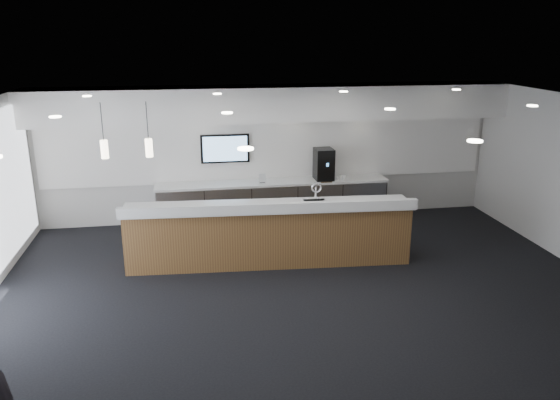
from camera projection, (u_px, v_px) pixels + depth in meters
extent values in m
plane|color=black|center=(307.00, 297.00, 8.72)|extent=(10.00, 10.00, 0.00)
cube|color=black|center=(311.00, 109.00, 7.84)|extent=(10.00, 8.00, 0.02)
cube|color=silver|center=(270.00, 153.00, 12.05)|extent=(10.00, 0.02, 3.00)
cube|color=white|center=(273.00, 103.00, 11.29)|extent=(10.00, 0.90, 0.70)
cube|color=white|center=(270.00, 149.00, 11.99)|extent=(9.80, 0.06, 1.40)
cube|color=gray|center=(273.00, 203.00, 12.02)|extent=(5.00, 0.60, 0.90)
cube|color=white|center=(273.00, 182.00, 11.88)|extent=(5.06, 0.66, 0.05)
cylinder|color=silver|center=(181.00, 210.00, 11.39)|extent=(0.60, 0.02, 0.02)
cylinder|color=silver|center=(229.00, 208.00, 11.55)|extent=(0.60, 0.02, 0.02)
cylinder|color=silver|center=(275.00, 205.00, 11.70)|extent=(0.60, 0.02, 0.02)
cylinder|color=silver|center=(321.00, 203.00, 11.86)|extent=(0.60, 0.02, 0.02)
cylinder|color=silver|center=(365.00, 201.00, 12.02)|extent=(0.60, 0.02, 0.02)
cube|color=black|center=(225.00, 149.00, 11.76)|extent=(1.05, 0.07, 0.62)
cube|color=#337DCD|center=(225.00, 149.00, 11.73)|extent=(0.95, 0.01, 0.54)
cylinder|color=#FFECC6|center=(147.00, 154.00, 8.44)|extent=(0.12, 0.12, 0.30)
cylinder|color=#FFECC6|center=(100.00, 156.00, 8.33)|extent=(0.12, 0.12, 0.30)
cube|color=brown|center=(269.00, 235.00, 9.89)|extent=(5.10, 1.03, 1.05)
cube|color=white|center=(269.00, 206.00, 9.72)|extent=(5.19, 1.11, 0.06)
cube|color=white|center=(271.00, 208.00, 9.32)|extent=(5.14, 0.44, 0.18)
cylinder|color=silver|center=(316.00, 194.00, 9.85)|extent=(0.04, 0.04, 0.28)
torus|color=silver|center=(317.00, 188.00, 9.75)|extent=(0.19, 0.04, 0.19)
cube|color=black|center=(324.00, 164.00, 11.92)|extent=(0.40, 0.45, 0.69)
cube|color=silver|center=(326.00, 182.00, 11.79)|extent=(0.24, 0.12, 0.02)
cube|color=silver|center=(262.00, 178.00, 11.71)|extent=(0.15, 0.03, 0.20)
cube|color=silver|center=(332.00, 175.00, 11.94)|extent=(0.16, 0.03, 0.21)
imported|color=white|center=(344.00, 177.00, 12.00)|extent=(0.10, 0.10, 0.10)
imported|color=white|center=(337.00, 177.00, 11.98)|extent=(0.14, 0.14, 0.10)
imported|color=white|center=(331.00, 178.00, 11.96)|extent=(0.13, 0.13, 0.10)
imported|color=white|center=(325.00, 178.00, 11.94)|extent=(0.13, 0.13, 0.10)
imported|color=white|center=(319.00, 178.00, 11.91)|extent=(0.14, 0.14, 0.10)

